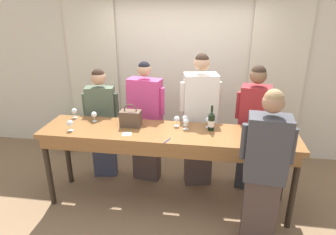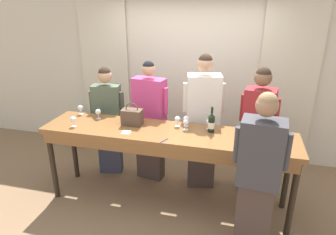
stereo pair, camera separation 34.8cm
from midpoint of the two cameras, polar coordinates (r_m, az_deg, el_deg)
name	(u,v)px [view 1 (the left image)]	position (r m, az deg, el deg)	size (l,w,h in m)	color
ground_plane	(167,201)	(4.14, -2.64, -15.72)	(18.00, 18.00, 0.00)	#846647
wall_back	(181,72)	(4.95, 0.53, 8.61)	(12.00, 0.06, 2.80)	beige
curtain_panel_left	(94,73)	(5.31, -15.84, 8.07)	(0.84, 0.03, 2.69)	beige
curtain_panel_right	(276,80)	(4.92, 17.96, 6.83)	(0.84, 0.03, 2.69)	beige
tasting_bar	(167,139)	(3.63, -2.96, -4.23)	(3.10, 0.67, 1.02)	brown
wine_bottle	(211,121)	(3.61, 5.53, -0.76)	(0.08, 0.08, 0.31)	black
handbag	(131,118)	(3.77, -9.75, -0.16)	(0.25, 0.16, 0.29)	brown
wine_glass_front_left	(186,122)	(3.63, 0.71, -0.91)	(0.07, 0.07, 0.13)	white
wine_glass_front_mid	(129,114)	(3.96, -9.86, 0.67)	(0.07, 0.07, 0.13)	white
wine_glass_front_right	(70,123)	(3.84, -20.67, -1.11)	(0.07, 0.07, 0.13)	white
wine_glass_center_left	(74,111)	(4.23, -19.69, 1.09)	(0.07, 0.07, 0.13)	white
wine_glass_center_mid	(185,119)	(3.74, 0.65, -0.25)	(0.07, 0.07, 0.13)	white
wine_glass_center_right	(254,134)	(3.40, 13.28, -3.14)	(0.07, 0.07, 0.13)	white
wine_glass_back_left	(208,120)	(3.69, 5.04, -0.61)	(0.07, 0.07, 0.13)	white
wine_glass_back_mid	(258,131)	(3.50, 14.01, -2.51)	(0.07, 0.07, 0.13)	white
wine_glass_back_right	(94,115)	(4.03, -16.34, 0.46)	(0.07, 0.07, 0.13)	white
wine_glass_near_host	(177,119)	(3.72, -1.01, -0.38)	(0.07, 0.07, 0.13)	white
napkin	(127,134)	(3.58, -10.63, -3.19)	(0.12, 0.12, 0.00)	white
pen	(167,141)	(3.36, -3.11, -4.48)	(0.06, 0.13, 0.01)	#193399
guest_olive_jacket	(102,122)	(4.45, -14.64, -0.95)	(0.51, 0.27, 1.64)	#383D51
guest_pink_top	(146,123)	(4.23, -6.62, -1.00)	(0.56, 0.29, 1.76)	#473833
guest_cream_sweater	(199,122)	(4.08, 3.59, -0.83)	(0.55, 0.36, 1.88)	#473833
guest_striped_shirt	(252,128)	(4.11, 13.49, -2.05)	(0.49, 0.34, 1.75)	#28282D
host_pouring	(264,173)	(3.12, 14.77, -10.19)	(0.52, 0.31, 1.76)	#473833
potted_plant	(67,132)	(5.58, -20.35, -2.64)	(0.30, 0.30, 0.62)	#935B3D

